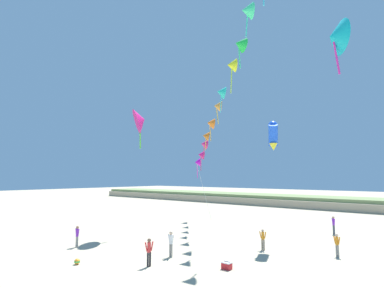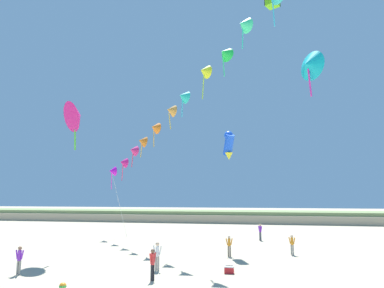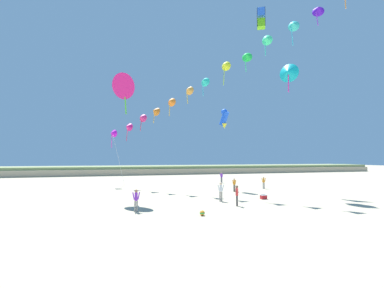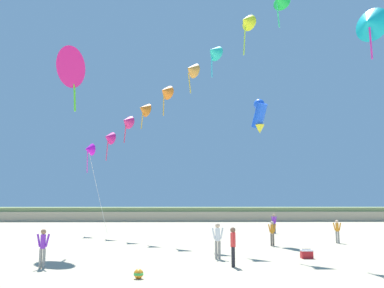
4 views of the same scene
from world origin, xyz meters
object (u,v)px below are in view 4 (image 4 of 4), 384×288
(large_kite_mid_trail, at_px, (259,114))
(large_kite_outer_drift, at_px, (76,67))
(person_near_right, at_px, (43,246))
(person_far_center, at_px, (233,244))
(beach_cooler, at_px, (307,254))
(beach_ball, at_px, (139,274))
(person_far_left, at_px, (272,231))
(person_mid_center, at_px, (337,230))
(large_kite_low_lead, at_px, (370,23))
(person_far_right, at_px, (218,238))
(person_near_left, at_px, (274,222))

(large_kite_mid_trail, distance_m, large_kite_outer_drift, 13.35)
(person_near_right, xyz_separation_m, person_far_center, (8.21, 0.18, 0.03))
(beach_cooler, xyz_separation_m, beach_ball, (-7.87, -5.24, -0.03))
(person_far_left, height_order, large_kite_outer_drift, large_kite_outer_drift)
(person_near_right, height_order, person_mid_center, person_near_right)
(large_kite_outer_drift, bearing_deg, large_kite_low_lead, -1.07)
(person_far_right, xyz_separation_m, large_kite_low_lead, (10.33, 3.99, 13.26))
(person_far_right, relative_size, person_far_center, 1.03)
(person_far_right, bearing_deg, large_kite_mid_trail, 65.48)
(person_far_right, distance_m, beach_ball, 6.15)
(person_mid_center, bearing_deg, beach_cooler, -120.90)
(person_far_left, height_order, person_far_right, person_far_right)
(person_near_left, xyz_separation_m, large_kite_low_lead, (3.86, -12.09, 13.28))
(person_mid_center, xyz_separation_m, large_kite_outer_drift, (-17.46, -3.18, 10.40))
(person_far_center, bearing_deg, beach_cooler, 33.13)
(beach_ball, bearing_deg, person_far_center, 34.25)
(person_near_right, bearing_deg, person_far_left, 35.94)
(person_far_right, height_order, large_kite_low_lead, large_kite_low_lead)
(person_mid_center, distance_m, beach_ball, 17.60)
(person_far_center, height_order, beach_cooler, person_far_center)
(person_far_left, xyz_separation_m, person_far_center, (-3.57, -8.37, 0.08))
(person_near_right, height_order, large_kite_mid_trail, large_kite_mid_trail)
(person_far_center, bearing_deg, person_near_right, -178.76)
(person_mid_center, relative_size, person_far_center, 0.92)
(large_kite_outer_drift, height_order, beach_ball, large_kite_outer_drift)
(person_far_right, xyz_separation_m, large_kite_mid_trail, (3.91, 8.57, 8.17))
(person_far_right, bearing_deg, person_far_left, 55.67)
(large_kite_low_lead, distance_m, large_kite_mid_trail, 9.38)
(person_near_left, distance_m, person_near_right, 23.50)
(person_near_left, bearing_deg, person_far_left, -103.42)
(person_near_right, distance_m, beach_ball, 5.06)
(person_mid_center, xyz_separation_m, person_far_left, (-4.85, -1.61, 0.00))
(large_kite_mid_trail, distance_m, beach_ball, 17.90)
(beach_cooler, bearing_deg, person_far_center, -146.87)
(person_near_right, distance_m, person_far_center, 8.22)
(large_kite_low_lead, bearing_deg, beach_cooler, -146.79)
(beach_cooler, bearing_deg, person_near_right, -167.09)
(beach_cooler, bearing_deg, beach_ball, -146.32)
(person_near_left, xyz_separation_m, person_far_right, (-6.46, -16.08, 0.02))
(person_far_left, relative_size, beach_cooler, 2.73)
(large_kite_low_lead, relative_size, large_kite_mid_trail, 1.39)
(large_kite_outer_drift, bearing_deg, beach_ball, -61.14)
(person_far_left, height_order, large_kite_mid_trail, large_kite_mid_trail)
(person_far_left, relative_size, beach_ball, 4.35)
(person_mid_center, relative_size, person_far_right, 0.89)
(person_near_left, height_order, person_far_center, person_near_left)
(person_far_left, bearing_deg, person_near_left, 76.58)
(person_near_left, relative_size, person_mid_center, 1.10)
(person_near_right, distance_m, person_far_right, 8.19)
(person_far_right, distance_m, person_far_center, 2.50)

